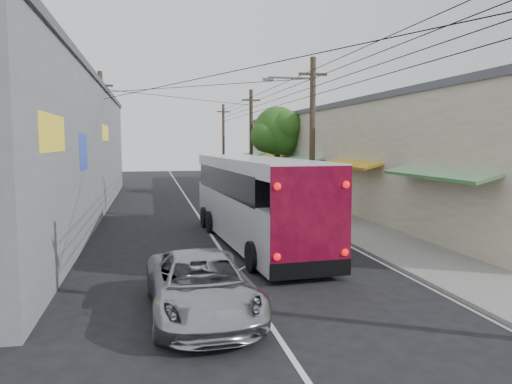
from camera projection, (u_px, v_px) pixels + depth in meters
ground at (271, 326)px, 10.77m from camera, size 120.00×120.00×0.00m
sidewalk at (296, 204)px, 31.57m from camera, size 3.00×80.00×0.12m
building_right at (351, 154)px, 34.14m from camera, size 7.09×40.00×6.25m
building_left at (33, 148)px, 26.18m from camera, size 7.20×36.00×7.25m
utility_poles at (243, 140)px, 30.79m from camera, size 11.80×45.28×8.00m
street_tree at (278, 133)px, 37.05m from camera, size 4.40×4.00×6.60m
coach_bus at (254, 200)px, 19.37m from camera, size 3.32×11.80×3.36m
jeepney at (201, 286)px, 11.39m from camera, size 2.51×5.11×1.40m
parked_suv at (261, 196)px, 28.99m from camera, size 2.54×5.99×1.72m
parked_car_mid at (251, 191)px, 33.54m from camera, size 2.03×4.23×1.39m
parked_car_far at (246, 184)px, 37.93m from camera, size 1.85×4.84×1.57m
pedestrian_near at (343, 201)px, 25.08m from camera, size 0.76×0.64×1.78m
pedestrian_far at (323, 208)px, 23.58m from camera, size 0.80×0.66×1.48m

